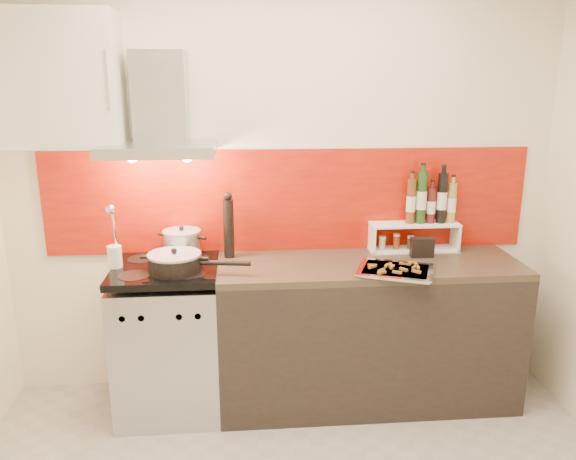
{
  "coord_description": "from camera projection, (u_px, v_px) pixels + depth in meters",
  "views": [
    {
      "loc": [
        -0.25,
        -2.02,
        1.96
      ],
      "look_at": [
        0.0,
        0.95,
        1.15
      ],
      "focal_mm": 35.0,
      "sensor_mm": 36.0,
      "label": 1
    }
  ],
  "objects": [
    {
      "name": "back_wall",
      "position": [
        282.0,
        188.0,
        3.48
      ],
      "size": [
        3.4,
        0.02,
        2.6
      ],
      "primitive_type": "cube",
      "color": "silver",
      "rests_on": "ground"
    },
    {
      "name": "backsplash",
      "position": [
        290.0,
        201.0,
        3.49
      ],
      "size": [
        3.0,
        0.02,
        0.64
      ],
      "primitive_type": "cube",
      "color": "maroon",
      "rests_on": "back_wall"
    },
    {
      "name": "range_stove",
      "position": [
        169.0,
        340.0,
        3.35
      ],
      "size": [
        0.6,
        0.6,
        0.91
      ],
      "color": "#B7B7BA",
      "rests_on": "ground"
    },
    {
      "name": "counter",
      "position": [
        367.0,
        331.0,
        3.45
      ],
      "size": [
        1.8,
        0.6,
        0.9
      ],
      "color": "black",
      "rests_on": "ground"
    },
    {
      "name": "range_hood",
      "position": [
        160.0,
        118.0,
        3.15
      ],
      "size": [
        0.62,
        0.5,
        0.61
      ],
      "color": "#B7B7BA",
      "rests_on": "back_wall"
    },
    {
      "name": "upper_cabinet",
      "position": [
        54.0,
        79.0,
        3.04
      ],
      "size": [
        0.7,
        0.35,
        0.72
      ],
      "primitive_type": "cube",
      "color": "silver",
      "rests_on": "back_wall"
    },
    {
      "name": "stock_pot",
      "position": [
        182.0,
        244.0,
        3.37
      ],
      "size": [
        0.23,
        0.23,
        0.2
      ],
      "color": "#B7B7BA",
      "rests_on": "range_stove"
    },
    {
      "name": "saute_pan",
      "position": [
        176.0,
        262.0,
        3.13
      ],
      "size": [
        0.58,
        0.3,
        0.14
      ],
      "color": "black",
      "rests_on": "range_stove"
    },
    {
      "name": "utensil_jar",
      "position": [
        114.0,
        250.0,
        3.18
      ],
      "size": [
        0.08,
        0.12,
        0.39
      ],
      "color": "silver",
      "rests_on": "range_stove"
    },
    {
      "name": "pepper_mill",
      "position": [
        229.0,
        226.0,
        3.38
      ],
      "size": [
        0.06,
        0.06,
        0.4
      ],
      "color": "black",
      "rests_on": "counter"
    },
    {
      "name": "step_shelf",
      "position": [
        422.0,
        217.0,
        3.5
      ],
      "size": [
        0.56,
        0.15,
        0.51
      ],
      "color": "white",
      "rests_on": "counter"
    },
    {
      "name": "caddy_box",
      "position": [
        422.0,
        247.0,
        3.42
      ],
      "size": [
        0.14,
        0.07,
        0.12
      ],
      "primitive_type": "cube",
      "rotation": [
        0.0,
        0.0,
        -0.04
      ],
      "color": "black",
      "rests_on": "counter"
    },
    {
      "name": "baking_tray",
      "position": [
        396.0,
        270.0,
        3.15
      ],
      "size": [
        0.5,
        0.45,
        0.03
      ],
      "color": "silver",
      "rests_on": "counter"
    }
  ]
}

